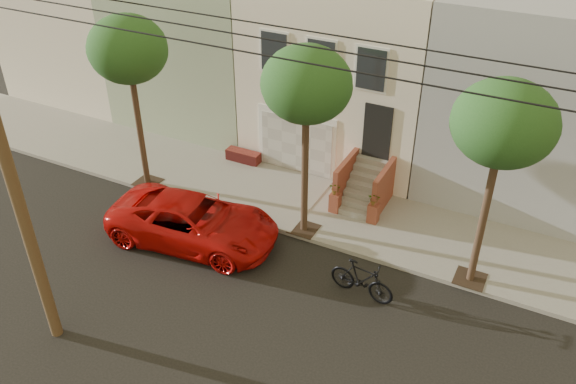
% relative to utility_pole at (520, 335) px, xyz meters
% --- Properties ---
extents(ground, '(90.00, 90.00, 0.00)m').
position_rel_utility_pole_xyz_m(ground, '(-8.00, 3.20, -5.19)').
color(ground, black).
rests_on(ground, ground).
extents(sidewalk, '(40.00, 3.70, 0.15)m').
position_rel_utility_pole_xyz_m(sidewalk, '(-8.00, 8.55, -5.11)').
color(sidewalk, gray).
rests_on(sidewalk, ground).
extents(house_row, '(33.10, 11.70, 7.00)m').
position_rel_utility_pole_xyz_m(house_row, '(-8.00, 14.39, -1.54)').
color(house_row, silver).
rests_on(house_row, sidewalk).
extents(tree_left, '(2.70, 2.57, 6.30)m').
position_rel_utility_pole_xyz_m(tree_left, '(-13.50, 7.10, 0.07)').
color(tree_left, '#2D2116').
rests_on(tree_left, sidewalk).
extents(tree_mid, '(2.70, 2.57, 6.30)m').
position_rel_utility_pole_xyz_m(tree_mid, '(-7.00, 7.10, 0.07)').
color(tree_mid, '#2D2116').
rests_on(tree_mid, sidewalk).
extents(tree_right, '(2.70, 2.57, 6.30)m').
position_rel_utility_pole_xyz_m(tree_right, '(-1.50, 7.10, 0.07)').
color(tree_right, '#2D2116').
rests_on(tree_right, sidewalk).
extents(utility_pole, '(23.60, 1.22, 10.00)m').
position_rel_utility_pole_xyz_m(utility_pole, '(0.00, 0.00, 0.00)').
color(utility_pole, '#44311F').
rests_on(utility_pole, ground).
extents(pickup_truck, '(5.80, 3.19, 1.54)m').
position_rel_utility_pole_xyz_m(pickup_truck, '(-9.99, 5.10, -4.42)').
color(pickup_truck, '#BB0D0B').
rests_on(pickup_truck, ground).
extents(motorcycle, '(2.04, 0.77, 1.19)m').
position_rel_utility_pole_xyz_m(motorcycle, '(-4.21, 5.11, -4.59)').
color(motorcycle, black).
rests_on(motorcycle, ground).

